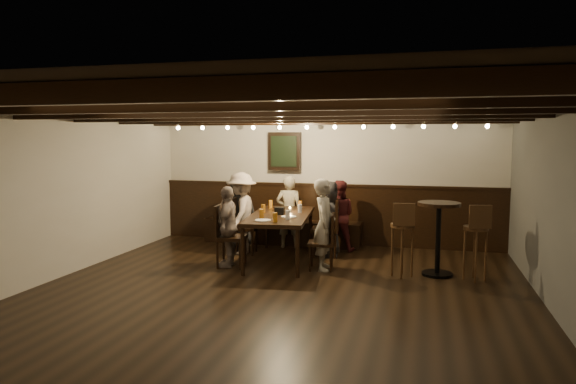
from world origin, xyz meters
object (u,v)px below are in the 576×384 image
(person_bench_centre, at_px, (289,212))
(person_right_far, at_px, (324,224))
(chair_right_near, at_px, (326,239))
(person_right_near, at_px, (328,219))
(bar_stool_right, at_px, (475,252))
(high_top_table, at_px, (438,228))
(bar_stool_left, at_px, (402,249))
(person_bench_left, at_px, (239,212))
(person_left_near, at_px, (241,213))
(person_bench_right, at_px, (338,216))
(chair_right_far, at_px, (322,253))
(person_left_far, at_px, (228,226))
(chair_left_far, at_px, (230,248))
(chair_left_near, at_px, (243,237))
(dining_table, at_px, (280,218))

(person_bench_centre, relative_size, person_right_far, 0.95)
(chair_right_near, bearing_deg, person_right_near, -90.00)
(bar_stool_right, bearing_deg, person_right_far, 165.79)
(person_bench_centre, distance_m, high_top_table, 2.90)
(person_bench_centre, relative_size, bar_stool_left, 1.21)
(person_bench_left, xyz_separation_m, person_left_near, (0.20, -0.43, 0.05))
(person_bench_centre, bearing_deg, chair_right_near, 140.21)
(person_bench_centre, xyz_separation_m, bar_stool_right, (3.09, -1.45, -0.26))
(chair_right_near, xyz_separation_m, person_bench_right, (0.12, 0.47, 0.33))
(chair_right_far, distance_m, person_bench_centre, 1.71)
(person_left_far, bearing_deg, chair_left_far, 90.00)
(chair_right_near, height_order, person_bench_centre, person_bench_centre)
(person_right_near, distance_m, person_right_far, 0.90)
(person_right_near, bearing_deg, bar_stool_right, -119.64)
(high_top_table, bearing_deg, bar_stool_right, -17.28)
(chair_right_far, bearing_deg, person_right_near, -2.04)
(person_right_near, bearing_deg, person_left_far, 120.96)
(chair_left_far, relative_size, person_bench_centre, 0.73)
(person_bench_left, height_order, person_right_far, person_right_far)
(chair_left_far, xyz_separation_m, bar_stool_left, (2.62, 0.07, 0.11))
(bar_stool_right, bearing_deg, person_left_far, 169.24)
(person_right_far, xyz_separation_m, high_top_table, (1.66, 0.10, 0.01))
(person_left_near, bearing_deg, high_top_table, 72.41)
(person_left_near, xyz_separation_m, person_right_far, (1.60, -0.71, -0.01))
(chair_left_near, height_order, chair_right_far, chair_left_near)
(person_left_far, xyz_separation_m, person_right_far, (1.49, 0.18, 0.06))
(chair_right_far, xyz_separation_m, person_right_near, (-0.08, 0.90, 0.38))
(dining_table, relative_size, chair_right_far, 2.53)
(person_left_near, relative_size, person_right_near, 1.11)
(dining_table, height_order, person_right_far, person_right_far)
(person_bench_right, height_order, person_left_far, person_left_far)
(person_bench_right, relative_size, person_right_far, 0.90)
(chair_left_far, relative_size, person_right_near, 0.75)
(person_left_far, bearing_deg, person_right_near, 120.96)
(dining_table, xyz_separation_m, bar_stool_left, (1.96, -0.46, -0.30))
(person_left_far, height_order, person_right_near, person_right_near)
(person_left_far, xyz_separation_m, person_right_near, (1.38, 1.07, 0.01))
(person_right_far, height_order, bar_stool_right, person_right_far)
(chair_left_far, distance_m, person_bench_left, 1.41)
(person_bench_left, xyz_separation_m, person_bench_right, (1.79, 0.22, -0.03))
(person_bench_right, bearing_deg, bar_stool_left, 121.82)
(person_bench_left, xyz_separation_m, person_right_far, (1.80, -1.14, 0.03))
(person_bench_centre, distance_m, person_left_near, 0.96)
(person_bench_left, bearing_deg, chair_left_near, 111.78)
(dining_table, bearing_deg, person_right_far, -30.96)
(high_top_table, bearing_deg, person_right_near, 155.84)
(person_bench_centre, xyz_separation_m, person_right_far, (0.93, -1.40, 0.03))
(chair_left_near, distance_m, person_right_far, 1.77)
(person_bench_centre, distance_m, person_left_far, 1.68)
(high_top_table, bearing_deg, person_bench_left, 163.26)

